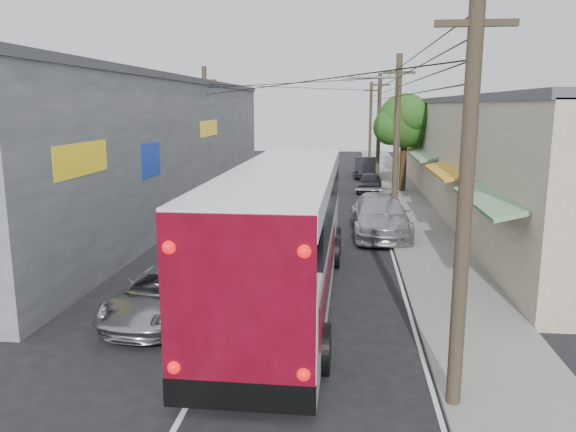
{
  "coord_description": "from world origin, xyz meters",
  "views": [
    {
      "loc": [
        3.05,
        -12.34,
        5.82
      ],
      "look_at": [
        1.02,
        6.84,
        2.0
      ],
      "focal_mm": 35.0,
      "sensor_mm": 36.0,
      "label": 1
    }
  ],
  "objects_px": {
    "jeepney": "(166,293)",
    "pedestrian_near": "(396,210)",
    "parked_suv": "(380,215)",
    "coach_bus": "(285,231)",
    "parked_car_far": "(366,168)",
    "pedestrian_far": "(394,205)",
    "parked_car_mid": "(370,182)"
  },
  "relations": [
    {
      "from": "jeepney",
      "to": "parked_car_mid",
      "type": "bearing_deg",
      "value": 81.39
    },
    {
      "from": "pedestrian_near",
      "to": "pedestrian_far",
      "type": "xyz_separation_m",
      "value": [
        0.0,
        1.0,
        0.06
      ]
    },
    {
      "from": "parked_car_mid",
      "to": "parked_car_far",
      "type": "distance_m",
      "value": 7.78
    },
    {
      "from": "parked_car_far",
      "to": "pedestrian_far",
      "type": "height_order",
      "value": "pedestrian_far"
    },
    {
      "from": "coach_bus",
      "to": "jeepney",
      "type": "bearing_deg",
      "value": -146.32
    },
    {
      "from": "parked_car_mid",
      "to": "pedestrian_near",
      "type": "bearing_deg",
      "value": -80.07
    },
    {
      "from": "pedestrian_far",
      "to": "parked_suv",
      "type": "bearing_deg",
      "value": 78.33
    },
    {
      "from": "parked_suv",
      "to": "pedestrian_near",
      "type": "relative_size",
      "value": 4.04
    },
    {
      "from": "pedestrian_near",
      "to": "parked_car_mid",
      "type": "bearing_deg",
      "value": -86.23
    },
    {
      "from": "parked_car_far",
      "to": "pedestrian_near",
      "type": "xyz_separation_m",
      "value": [
        0.85,
        -19.35,
        0.07
      ]
    },
    {
      "from": "parked_car_far",
      "to": "pedestrian_far",
      "type": "distance_m",
      "value": 18.37
    },
    {
      "from": "coach_bus",
      "to": "pedestrian_near",
      "type": "distance_m",
      "value": 11.12
    },
    {
      "from": "pedestrian_far",
      "to": "pedestrian_near",
      "type": "bearing_deg",
      "value": 97.15
    },
    {
      "from": "parked_suv",
      "to": "pedestrian_near",
      "type": "xyz_separation_m",
      "value": [
        0.8,
        1.35,
        -0.01
      ]
    },
    {
      "from": "parked_suv",
      "to": "parked_car_far",
      "type": "bearing_deg",
      "value": 88.89
    },
    {
      "from": "jeepney",
      "to": "parked_car_far",
      "type": "height_order",
      "value": "parked_car_far"
    },
    {
      "from": "jeepney",
      "to": "parked_car_far",
      "type": "distance_m",
      "value": 32.26
    },
    {
      "from": "parked_car_far",
      "to": "pedestrian_far",
      "type": "relative_size",
      "value": 3.01
    },
    {
      "from": "parked_car_mid",
      "to": "pedestrian_near",
      "type": "xyz_separation_m",
      "value": [
        0.8,
        -11.57,
        0.23
      ]
    },
    {
      "from": "coach_bus",
      "to": "parked_car_mid",
      "type": "relative_size",
      "value": 3.65
    },
    {
      "from": "coach_bus",
      "to": "pedestrian_far",
      "type": "distance_m",
      "value": 12.04
    },
    {
      "from": "pedestrian_near",
      "to": "pedestrian_far",
      "type": "bearing_deg",
      "value": -90.18
    },
    {
      "from": "jeepney",
      "to": "pedestrian_near",
      "type": "xyz_separation_m",
      "value": [
        7.3,
        12.25,
        0.2
      ]
    },
    {
      "from": "pedestrian_far",
      "to": "coach_bus",
      "type": "bearing_deg",
      "value": 76.65
    },
    {
      "from": "parked_car_mid",
      "to": "parked_car_far",
      "type": "xyz_separation_m",
      "value": [
        -0.05,
        7.78,
        0.16
      ]
    },
    {
      "from": "parked_suv",
      "to": "pedestrian_far",
      "type": "xyz_separation_m",
      "value": [
        0.8,
        2.35,
        0.05
      ]
    },
    {
      "from": "coach_bus",
      "to": "pedestrian_far",
      "type": "height_order",
      "value": "coach_bus"
    },
    {
      "from": "parked_suv",
      "to": "pedestrian_near",
      "type": "distance_m",
      "value": 1.57
    },
    {
      "from": "jeepney",
      "to": "coach_bus",
      "type": "bearing_deg",
      "value": 39.79
    },
    {
      "from": "jeepney",
      "to": "pedestrian_near",
      "type": "relative_size",
      "value": 3.2
    },
    {
      "from": "parked_car_mid",
      "to": "pedestrian_near",
      "type": "relative_size",
      "value": 2.51
    },
    {
      "from": "parked_car_mid",
      "to": "pedestrian_near",
      "type": "distance_m",
      "value": 11.6
    }
  ]
}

